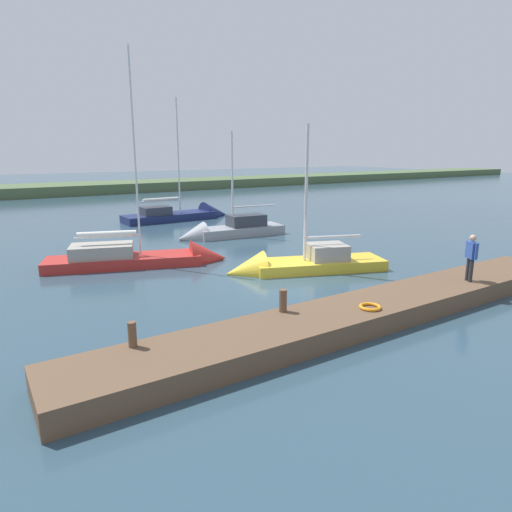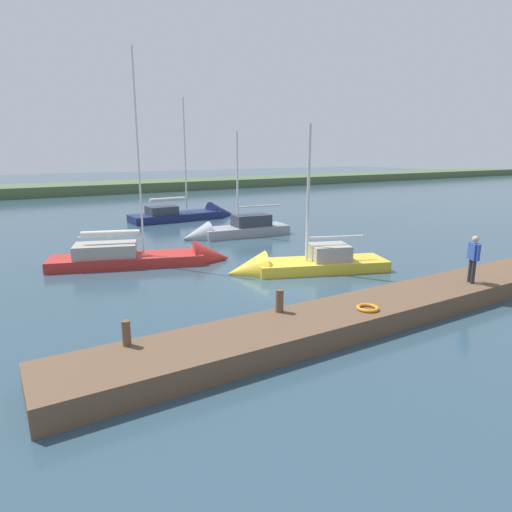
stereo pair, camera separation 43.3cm
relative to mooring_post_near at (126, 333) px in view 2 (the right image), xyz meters
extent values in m
plane|color=#2D4756|center=(-7.38, -4.19, -0.95)|extent=(200.00, 200.00, 0.00)
cube|color=#4C603D|center=(-7.38, -49.27, -0.95)|extent=(180.00, 8.00, 2.40)
cube|color=brown|center=(-7.38, 0.77, -0.63)|extent=(19.43, 2.20, 0.63)
cylinder|color=brown|center=(0.00, 0.00, 0.00)|extent=(0.21, 0.21, 0.63)
cylinder|color=brown|center=(-4.47, 0.00, 0.02)|extent=(0.23, 0.23, 0.67)
torus|color=orange|center=(-6.82, 1.21, -0.27)|extent=(0.66, 0.66, 0.10)
cube|color=gray|center=(-11.24, -13.91, -0.84)|extent=(5.69, 2.38, 0.92)
cone|color=gray|center=(-8.02, -14.22, -0.84)|extent=(1.85, 2.02, 1.87)
cube|color=#333842|center=(-11.69, -13.87, -0.02)|extent=(2.41, 1.60, 0.72)
cylinder|color=silver|center=(-10.76, -13.96, 2.52)|extent=(0.12, 0.12, 5.80)
cylinder|color=silver|center=(-12.27, -13.81, 0.86)|extent=(3.03, 0.38, 0.10)
cube|color=gold|center=(-9.98, -4.80, -0.90)|extent=(6.12, 3.79, 0.84)
cone|color=gold|center=(-6.81, -5.98, -0.90)|extent=(2.23, 2.34, 1.87)
cube|color=gray|center=(-10.32, -4.67, -0.13)|extent=(2.06, 1.93, 0.69)
cylinder|color=silver|center=(-9.33, -5.04, 2.46)|extent=(0.14, 0.14, 5.87)
cylinder|color=silver|center=(-10.56, -4.59, 0.55)|extent=(2.49, 1.02, 0.11)
cube|color=navy|center=(-9.77, -22.05, -0.85)|extent=(6.99, 2.46, 0.92)
cone|color=navy|center=(-13.79, -22.17, -0.85)|extent=(2.10, 2.32, 2.26)
cube|color=#333842|center=(-8.66, -22.02, -0.08)|extent=(2.14, 1.79, 0.61)
cylinder|color=silver|center=(-10.72, -22.08, 3.85)|extent=(0.12, 0.12, 8.47)
cylinder|color=silver|center=(-9.18, -22.03, 0.61)|extent=(3.08, 0.19, 0.09)
cylinder|color=silver|center=(-9.18, -22.03, 0.73)|extent=(2.78, 0.29, 0.21)
cube|color=#B22823|center=(-2.79, -10.20, -0.84)|extent=(7.20, 3.95, 0.75)
cone|color=#B22823|center=(-6.54, -8.96, -0.84)|extent=(2.19, 2.31, 1.87)
cube|color=gray|center=(-1.89, -10.49, -0.17)|extent=(3.10, 2.36, 0.59)
cylinder|color=silver|center=(-3.52, -9.96, 4.09)|extent=(0.09, 0.09, 9.12)
cylinder|color=silver|center=(-2.16, -10.41, 0.47)|extent=(2.74, 0.96, 0.07)
cylinder|color=silver|center=(-2.16, -10.41, 0.59)|extent=(2.53, 1.07, 0.28)
cylinder|color=#28282D|center=(-11.94, 1.19, 0.11)|extent=(0.14, 0.14, 0.85)
cylinder|color=#28282D|center=(-12.04, 1.01, 0.11)|extent=(0.14, 0.14, 0.85)
cube|color=#2D4C9E|center=(-11.99, 1.10, 0.83)|extent=(0.41, 0.51, 0.60)
sphere|color=tan|center=(-11.99, 1.10, 1.28)|extent=(0.23, 0.23, 0.23)
cylinder|color=#2D4C9E|center=(-11.86, 1.34, 0.85)|extent=(0.09, 0.09, 0.57)
cylinder|color=#2D4C9E|center=(-12.12, 0.85, 0.85)|extent=(0.09, 0.09, 0.57)
camera|label=1|loc=(2.86, 9.96, 4.30)|focal=31.20mm
camera|label=2|loc=(2.49, 10.19, 4.30)|focal=31.20mm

